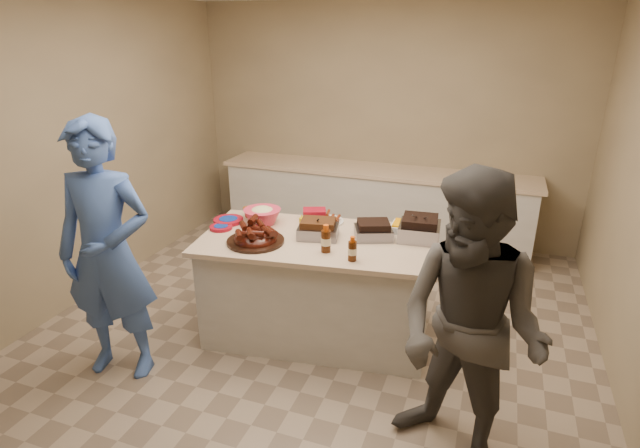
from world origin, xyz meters
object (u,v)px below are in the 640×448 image
(mustard_bottle, at_px, (302,228))
(plastic_cup, at_px, (249,217))
(bbq_bottle_a, at_px, (326,252))
(roasting_pan, at_px, (419,239))
(island, at_px, (318,332))
(coleslaw_bowl, at_px, (263,223))
(guest_blue, at_px, (127,366))
(rib_platter, at_px, (256,242))
(bbq_bottle_b, at_px, (352,260))

(mustard_bottle, xyz_separation_m, plastic_cup, (-0.53, 0.08, 0.00))
(bbq_bottle_a, bearing_deg, roasting_pan, 38.09)
(island, distance_m, coleslaw_bowl, 1.03)
(bbq_bottle_a, relative_size, mustard_bottle, 1.76)
(guest_blue, bearing_deg, plastic_cup, 54.96)
(roasting_pan, relative_size, guest_blue, 0.16)
(island, bearing_deg, plastic_cup, 154.32)
(island, height_order, guest_blue, island)
(guest_blue, bearing_deg, mustard_bottle, 34.44)
(rib_platter, bearing_deg, coleslaw_bowl, 108.25)
(bbq_bottle_a, distance_m, mustard_bottle, 0.50)
(mustard_bottle, bearing_deg, island, -38.17)
(coleslaw_bowl, bearing_deg, rib_platter, -71.75)
(rib_platter, xyz_separation_m, bbq_bottle_a, (0.56, 0.02, 0.00))
(roasting_pan, distance_m, bbq_bottle_a, 0.77)
(coleslaw_bowl, bearing_deg, bbq_bottle_b, -25.66)
(roasting_pan, xyz_separation_m, plastic_cup, (-1.47, -0.02, 0.00))
(rib_platter, relative_size, plastic_cup, 4.55)
(island, distance_m, plastic_cup, 1.15)
(bbq_bottle_a, relative_size, guest_blue, 0.11)
(island, xyz_separation_m, coleslaw_bowl, (-0.54, 0.14, 0.86))
(island, distance_m, guest_blue, 1.52)
(bbq_bottle_a, distance_m, bbq_bottle_b, 0.24)
(roasting_pan, distance_m, bbq_bottle_b, 0.67)
(plastic_cup, bearing_deg, mustard_bottle, -8.88)
(bbq_bottle_b, distance_m, plastic_cup, 1.21)
(bbq_bottle_b, distance_m, mustard_bottle, 0.72)
(island, distance_m, bbq_bottle_a, 0.90)
(coleslaw_bowl, distance_m, mustard_bottle, 0.35)
(rib_platter, height_order, mustard_bottle, rib_platter)
(island, height_order, bbq_bottle_b, bbq_bottle_b)
(island, height_order, bbq_bottle_a, bbq_bottle_a)
(rib_platter, relative_size, roasting_pan, 1.43)
(island, distance_m, roasting_pan, 1.17)
(bbq_bottle_a, bearing_deg, guest_blue, -152.70)
(mustard_bottle, relative_size, plastic_cup, 1.22)
(roasting_pan, xyz_separation_m, bbq_bottle_a, (-0.60, -0.47, 0.00))
(coleslaw_bowl, height_order, mustard_bottle, coleslaw_bowl)
(rib_platter, xyz_separation_m, guest_blue, (-0.80, -0.68, -0.86))
(coleslaw_bowl, relative_size, guest_blue, 0.17)
(island, relative_size, guest_blue, 0.97)
(mustard_bottle, bearing_deg, roasting_pan, 6.07)
(island, bearing_deg, bbq_bottle_a, -64.57)
(plastic_cup, relative_size, guest_blue, 0.05)
(rib_platter, height_order, bbq_bottle_a, bbq_bottle_a)
(rib_platter, distance_m, guest_blue, 1.36)
(coleslaw_bowl, bearing_deg, island, -14.50)
(mustard_bottle, distance_m, guest_blue, 1.71)
(rib_platter, height_order, roasting_pan, rib_platter)
(roasting_pan, distance_m, guest_blue, 2.44)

